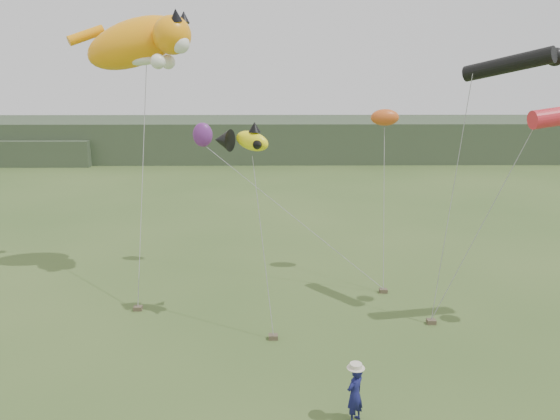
# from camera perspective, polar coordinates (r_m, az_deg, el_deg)

# --- Properties ---
(ground) EXTENTS (120.00, 120.00, 0.00)m
(ground) POSITION_cam_1_polar(r_m,az_deg,el_deg) (16.35, -1.57, -18.78)
(ground) COLOR #385123
(ground) RESTS_ON ground
(headland) EXTENTS (90.00, 13.00, 4.00)m
(headland) POSITION_cam_1_polar(r_m,az_deg,el_deg) (58.91, -3.92, 7.41)
(headland) COLOR #2D3D28
(headland) RESTS_ON ground
(festival_attendant) EXTENTS (0.68, 0.68, 1.59)m
(festival_attendant) POSITION_cam_1_polar(r_m,az_deg,el_deg) (15.06, 7.82, -18.53)
(festival_attendant) COLOR #14164E
(festival_attendant) RESTS_ON ground
(sandbag_anchors) EXTENTS (15.54, 5.66, 0.16)m
(sandbag_anchors) POSITION_cam_1_polar(r_m,az_deg,el_deg) (20.34, -3.20, -11.51)
(sandbag_anchors) COLOR brown
(sandbag_anchors) RESTS_ON ground
(cat_kite) EXTENTS (5.49, 2.93, 3.09)m
(cat_kite) POSITION_cam_1_polar(r_m,az_deg,el_deg) (24.11, -14.14, 16.66)
(cat_kite) COLOR orange
(cat_kite) RESTS_ON ground
(fish_kite) EXTENTS (2.16, 1.40, 1.09)m
(fish_kite) POSITION_cam_1_polar(r_m,az_deg,el_deg) (18.80, -4.06, 7.31)
(fish_kite) COLOR #FFF114
(fish_kite) RESTS_ON ground
(tube_kites) EXTENTS (4.92, 3.74, 2.63)m
(tube_kites) POSITION_cam_1_polar(r_m,az_deg,el_deg) (20.59, 26.81, 11.20)
(tube_kites) COLOR black
(tube_kites) RESTS_ON ground
(misc_kites) EXTENTS (8.93, 1.79, 1.75)m
(misc_kites) POSITION_cam_1_polar(r_m,az_deg,el_deg) (23.96, 1.41, 8.75)
(misc_kites) COLOR #CD531C
(misc_kites) RESTS_ON ground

